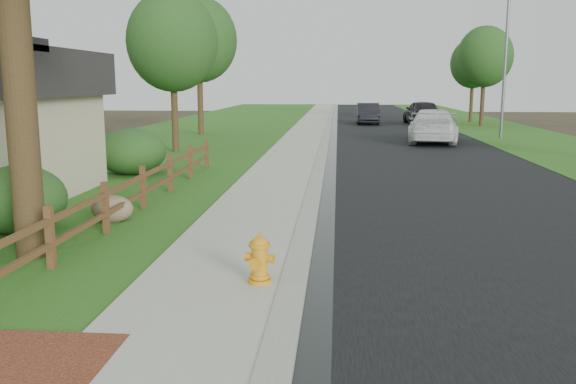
# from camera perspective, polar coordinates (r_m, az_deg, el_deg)

# --- Properties ---
(ground) EXTENTS (120.00, 120.00, 0.00)m
(ground) POSITION_cam_1_polar(r_m,az_deg,el_deg) (7.21, -4.15, -14.89)
(ground) COLOR #332B1B
(road) EXTENTS (8.00, 90.00, 0.02)m
(road) POSITION_cam_1_polar(r_m,az_deg,el_deg) (41.71, 9.60, 5.88)
(road) COLOR black
(road) RESTS_ON ground
(curb) EXTENTS (0.40, 90.00, 0.12)m
(curb) POSITION_cam_1_polar(r_m,az_deg,el_deg) (41.56, 3.79, 6.05)
(curb) COLOR gray
(curb) RESTS_ON ground
(wet_gutter) EXTENTS (0.50, 90.00, 0.00)m
(wet_gutter) POSITION_cam_1_polar(r_m,az_deg,el_deg) (41.56, 4.28, 5.99)
(wet_gutter) COLOR black
(wet_gutter) RESTS_ON road
(sidewalk) EXTENTS (2.20, 90.00, 0.10)m
(sidewalk) POSITION_cam_1_polar(r_m,az_deg,el_deg) (41.60, 1.99, 6.06)
(sidewalk) COLOR #ADA696
(sidewalk) RESTS_ON ground
(grass_strip) EXTENTS (1.60, 90.00, 0.06)m
(grass_strip) POSITION_cam_1_polar(r_m,az_deg,el_deg) (41.73, -0.63, 6.05)
(grass_strip) COLOR #265518
(grass_strip) RESTS_ON ground
(lawn_near) EXTENTS (9.00, 90.00, 0.04)m
(lawn_near) POSITION_cam_1_polar(r_m,az_deg,el_deg) (42.53, -7.66, 6.03)
(lawn_near) COLOR #265518
(lawn_near) RESTS_ON ground
(verge_far) EXTENTS (6.00, 90.00, 0.04)m
(verge_far) POSITION_cam_1_polar(r_m,az_deg,el_deg) (42.86, 18.87, 5.60)
(verge_far) COLOR #265518
(verge_far) RESTS_ON ground
(ranch_fence) EXTENTS (0.12, 16.92, 1.10)m
(ranch_fence) POSITION_cam_1_polar(r_m,az_deg,el_deg) (13.87, -14.93, -0.26)
(ranch_fence) COLOR #502B1A
(ranch_fence) RESTS_ON ground
(fire_hydrant) EXTENTS (0.51, 0.41, 0.77)m
(fire_hydrant) POSITION_cam_1_polar(r_m,az_deg,el_deg) (9.12, -2.69, -6.37)
(fire_hydrant) COLOR gold
(fire_hydrant) RESTS_ON sidewalk
(white_suv) EXTENTS (3.20, 6.17, 1.71)m
(white_suv) POSITION_cam_1_polar(r_m,az_deg,el_deg) (32.21, 13.40, 6.05)
(white_suv) COLOR white
(white_suv) RESTS_ON road
(dark_car_mid) EXTENTS (2.39, 5.33, 1.78)m
(dark_car_mid) POSITION_cam_1_polar(r_m,az_deg,el_deg) (46.34, 12.40, 7.32)
(dark_car_mid) COLOR black
(dark_car_mid) RESTS_ON road
(dark_car_far) EXTENTS (1.68, 4.65, 1.52)m
(dark_car_far) POSITION_cam_1_polar(r_m,az_deg,el_deg) (46.09, 7.49, 7.29)
(dark_car_far) COLOR black
(dark_car_far) RESTS_ON road
(streetlight) EXTENTS (1.89, 0.63, 8.27)m
(streetlight) POSITION_cam_1_polar(r_m,az_deg,el_deg) (35.30, 19.48, 12.29)
(streetlight) COLOR slate
(streetlight) RESTS_ON ground
(boulder) EXTENTS (1.08, 0.91, 0.62)m
(boulder) POSITION_cam_1_polar(r_m,az_deg,el_deg) (13.97, -16.12, -1.53)
(boulder) COLOR brown
(boulder) RESTS_ON ground
(shrub_c) EXTENTS (2.57, 2.57, 1.40)m
(shrub_c) POSITION_cam_1_polar(r_m,az_deg,el_deg) (13.59, -23.93, -0.66)
(shrub_c) COLOR #1B4017
(shrub_c) RESTS_ON ground
(shrub_d) EXTENTS (3.03, 3.03, 1.56)m
(shrub_d) POSITION_cam_1_polar(r_m,az_deg,el_deg) (21.01, -14.44, 3.67)
(shrub_d) COLOR #1B4017
(shrub_d) RESTS_ON ground
(tree_near_left) EXTENTS (3.93, 3.93, 6.96)m
(tree_near_left) POSITION_cam_1_polar(r_m,az_deg,el_deg) (27.45, -10.77, 13.65)
(tree_near_left) COLOR #392217
(tree_near_left) RESTS_ON ground
(tree_mid_left) EXTENTS (4.42, 4.42, 7.90)m
(tree_mid_left) POSITION_cam_1_polar(r_m,az_deg,el_deg) (36.41, -8.35, 13.88)
(tree_mid_left) COLOR #392217
(tree_mid_left) RESTS_ON ground
(tree_mid_right) EXTENTS (3.81, 3.81, 6.91)m
(tree_mid_right) POSITION_cam_1_polar(r_m,az_deg,el_deg) (45.12, 17.94, 11.94)
(tree_mid_right) COLOR #392217
(tree_mid_right) RESTS_ON ground
(tree_far_right) EXTENTS (3.49, 3.49, 6.44)m
(tree_far_right) POSITION_cam_1_polar(r_m,az_deg,el_deg) (49.91, 16.95, 11.44)
(tree_far_right) COLOR #392217
(tree_far_right) RESTS_ON ground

